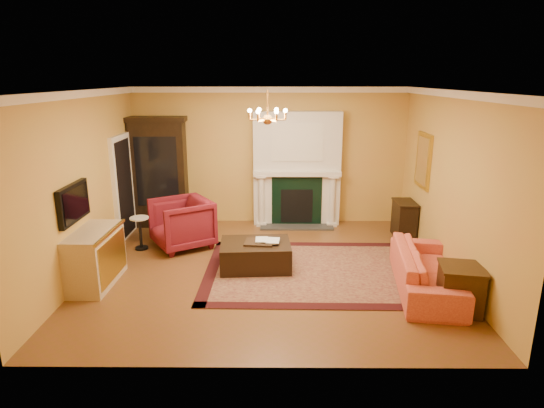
{
  "coord_description": "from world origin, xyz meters",
  "views": [
    {
      "loc": [
        0.12,
        -7.23,
        3.19
      ],
      "look_at": [
        0.07,
        0.3,
        1.09
      ],
      "focal_mm": 30.0,
      "sensor_mm": 36.0,
      "label": 1
    }
  ],
  "objects_px": {
    "commode": "(95,258)",
    "leather_ottoman": "(256,255)",
    "china_cabinet": "(160,174)",
    "wingback_armchair": "(182,221)",
    "coral_sofa": "(427,263)",
    "console_table": "(404,220)",
    "end_table": "(460,290)",
    "pedestal_table": "(140,231)"
  },
  "relations": [
    {
      "from": "console_table",
      "to": "coral_sofa",
      "type": "bearing_deg",
      "value": -97.38
    },
    {
      "from": "console_table",
      "to": "leather_ottoman",
      "type": "xyz_separation_m",
      "value": [
        -3.0,
        -1.62,
        -0.12
      ]
    },
    {
      "from": "commode",
      "to": "coral_sofa",
      "type": "height_order",
      "value": "commode"
    },
    {
      "from": "china_cabinet",
      "to": "console_table",
      "type": "relative_size",
      "value": 3.16
    },
    {
      "from": "end_table",
      "to": "pedestal_table",
      "type": "bearing_deg",
      "value": 155.43
    },
    {
      "from": "wingback_armchair",
      "to": "pedestal_table",
      "type": "height_order",
      "value": "wingback_armchair"
    },
    {
      "from": "wingback_armchair",
      "to": "leather_ottoman",
      "type": "xyz_separation_m",
      "value": [
        1.46,
        -1.0,
        -0.29
      ]
    },
    {
      "from": "wingback_armchair",
      "to": "commode",
      "type": "xyz_separation_m",
      "value": [
        -1.05,
        -1.66,
        -0.08
      ]
    },
    {
      "from": "commode",
      "to": "leather_ottoman",
      "type": "bearing_deg",
      "value": 15.74
    },
    {
      "from": "wingback_armchair",
      "to": "commode",
      "type": "bearing_deg",
      "value": -64.47
    },
    {
      "from": "console_table",
      "to": "wingback_armchair",
      "type": "bearing_deg",
      "value": -172.1
    },
    {
      "from": "china_cabinet",
      "to": "coral_sofa",
      "type": "height_order",
      "value": "china_cabinet"
    },
    {
      "from": "wingback_armchair",
      "to": "coral_sofa",
      "type": "bearing_deg",
      "value": 34.41
    },
    {
      "from": "console_table",
      "to": "leather_ottoman",
      "type": "relative_size",
      "value": 0.61
    },
    {
      "from": "commode",
      "to": "console_table",
      "type": "height_order",
      "value": "commode"
    },
    {
      "from": "coral_sofa",
      "to": "end_table",
      "type": "bearing_deg",
      "value": -151.47
    },
    {
      "from": "wingback_armchair",
      "to": "console_table",
      "type": "bearing_deg",
      "value": 65.79
    },
    {
      "from": "coral_sofa",
      "to": "end_table",
      "type": "distance_m",
      "value": 0.74
    },
    {
      "from": "wingback_armchair",
      "to": "coral_sofa",
      "type": "relative_size",
      "value": 0.48
    },
    {
      "from": "commode",
      "to": "console_table",
      "type": "bearing_deg",
      "value": 23.59
    },
    {
      "from": "commode",
      "to": "coral_sofa",
      "type": "bearing_deg",
      "value": -0.44
    },
    {
      "from": "leather_ottoman",
      "to": "end_table",
      "type": "bearing_deg",
      "value": -30.45
    },
    {
      "from": "leather_ottoman",
      "to": "china_cabinet",
      "type": "bearing_deg",
      "value": 128.58
    },
    {
      "from": "coral_sofa",
      "to": "china_cabinet",
      "type": "bearing_deg",
      "value": 64.52
    },
    {
      "from": "pedestal_table",
      "to": "commode",
      "type": "bearing_deg",
      "value": -100.18
    },
    {
      "from": "coral_sofa",
      "to": "wingback_armchair",
      "type": "bearing_deg",
      "value": 74.42
    },
    {
      "from": "pedestal_table",
      "to": "commode",
      "type": "xyz_separation_m",
      "value": [
        -0.27,
        -1.53,
        0.08
      ]
    },
    {
      "from": "china_cabinet",
      "to": "end_table",
      "type": "bearing_deg",
      "value": -39.54
    },
    {
      "from": "pedestal_table",
      "to": "china_cabinet",
      "type": "bearing_deg",
      "value": 87.94
    },
    {
      "from": "china_cabinet",
      "to": "wingback_armchair",
      "type": "xyz_separation_m",
      "value": [
        0.72,
        -1.41,
        -0.62
      ]
    },
    {
      "from": "pedestal_table",
      "to": "console_table",
      "type": "height_order",
      "value": "console_table"
    },
    {
      "from": "commode",
      "to": "console_table",
      "type": "relative_size",
      "value": 1.65
    },
    {
      "from": "china_cabinet",
      "to": "wingback_armchair",
      "type": "height_order",
      "value": "china_cabinet"
    },
    {
      "from": "commode",
      "to": "leather_ottoman",
      "type": "distance_m",
      "value": 2.61
    },
    {
      "from": "wingback_armchair",
      "to": "coral_sofa",
      "type": "distance_m",
      "value": 4.52
    },
    {
      "from": "china_cabinet",
      "to": "pedestal_table",
      "type": "xyz_separation_m",
      "value": [
        -0.06,
        -1.53,
        -0.77
      ]
    },
    {
      "from": "end_table",
      "to": "leather_ottoman",
      "type": "relative_size",
      "value": 0.54
    },
    {
      "from": "pedestal_table",
      "to": "leather_ottoman",
      "type": "bearing_deg",
      "value": -21.44
    },
    {
      "from": "wingback_armchair",
      "to": "end_table",
      "type": "bearing_deg",
      "value": 28.45
    },
    {
      "from": "china_cabinet",
      "to": "leather_ottoman",
      "type": "xyz_separation_m",
      "value": [
        2.18,
        -2.41,
        -0.91
      ]
    },
    {
      "from": "pedestal_table",
      "to": "console_table",
      "type": "bearing_deg",
      "value": 8.01
    },
    {
      "from": "pedestal_table",
      "to": "leather_ottoman",
      "type": "height_order",
      "value": "pedestal_table"
    }
  ]
}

